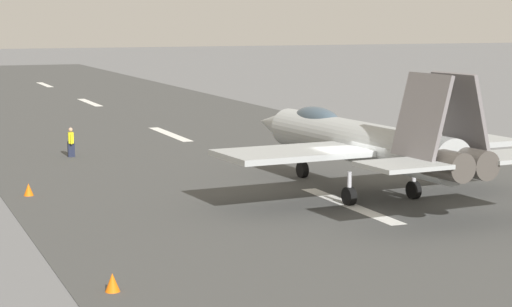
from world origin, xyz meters
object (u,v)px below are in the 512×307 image
fighter_jet (360,141)px  marker_cone_mid (29,190)px  crew_person (71,142)px  marker_cone_near (112,283)px

fighter_jet → marker_cone_mid: 14.39m
crew_person → marker_cone_mid: size_ratio=2.97×
marker_cone_near → fighter_jet: bearing=-51.8°
fighter_jet → crew_person: (15.82, 9.40, -1.56)m
fighter_jet → crew_person: bearing=30.7°
marker_cone_mid → crew_person: bearing=-19.9°
fighter_jet → marker_cone_near: fighter_jet is taller
crew_person → fighter_jet: bearing=-149.3°
marker_cone_near → marker_cone_mid: 15.54m
fighter_jet → marker_cone_mid: fighter_jet is taller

